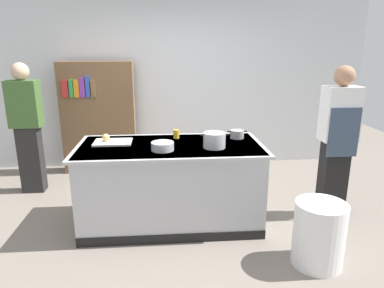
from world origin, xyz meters
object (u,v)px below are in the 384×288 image
mixing_bowl (163,146)px  person_guest (27,126)px  stock_pot (214,140)px  juice_cup (176,134)px  person_chef (337,139)px  trash_bin (319,234)px  onion (106,137)px  bookshelf (99,118)px  sauce_pan (237,134)px

mixing_bowl → person_guest: person_guest is taller
stock_pot → juice_cup: size_ratio=2.96×
person_chef → juice_cup: bearing=99.0°
trash_bin → person_chef: size_ratio=0.35×
onion → person_guest: (-1.15, 0.89, -0.05)m
juice_cup → person_guest: bearing=158.5°
stock_pot → trash_bin: size_ratio=0.50×
person_chef → bookshelf: (-2.92, 1.77, -0.06)m
mixing_bowl → trash_bin: 1.68m
onion → sauce_pan: bearing=3.1°
trash_bin → juice_cup: bearing=136.0°
person_chef → bookshelf: size_ratio=1.01×
mixing_bowl → person_chef: (1.94, 0.21, -0.03)m
stock_pot → mixing_bowl: 0.54m
trash_bin → bookshelf: 3.62m
stock_pot → mixing_bowl: size_ratio=1.29×
mixing_bowl → person_guest: (-1.76, 1.22, -0.03)m
person_chef → person_guest: (-3.71, 1.00, -0.00)m
sauce_pan → mixing_bowl: sauce_pan is taller
sauce_pan → bookshelf: 2.41m
stock_pot → sauce_pan: size_ratio=1.34×
onion → person_guest: person_guest is taller
juice_cup → bookshelf: (-1.14, 1.52, -0.10)m
bookshelf → person_chef: bearing=-31.1°
sauce_pan → person_guest: (-2.61, 0.81, -0.04)m
mixing_bowl → bookshelf: bookshelf is taller
sauce_pan → person_guest: 2.73m
sauce_pan → juice_cup: (-0.69, 0.05, 0.00)m
stock_pot → juice_cup: bearing=132.8°
person_guest → bookshelf: size_ratio=1.01×
onion → person_guest: bearing=142.4°
mixing_bowl → stock_pot: bearing=5.7°
person_guest → onion: bearing=38.6°
sauce_pan → person_guest: size_ratio=0.13×
onion → sauce_pan: size_ratio=0.37×
mixing_bowl → juice_cup: juice_cup is taller
mixing_bowl → trash_bin: mixing_bowl is taller
mixing_bowl → onion: bearing=151.7°
trash_bin → person_guest: 3.74m
stock_pot → trash_bin: stock_pot is taller
onion → person_chef: 2.56m
stock_pot → juice_cup: 0.56m
juice_cup → person_chef: bearing=-7.8°
person_guest → mixing_bowl: bearing=41.6°
stock_pot → mixing_bowl: (-0.53, -0.05, -0.04)m
stock_pot → bookshelf: 2.45m
trash_bin → person_guest: bearing=148.4°
trash_bin → person_chef: (0.57, 0.93, 0.62)m
onion → juice_cup: bearing=9.6°
trash_bin → person_guest: size_ratio=0.35×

